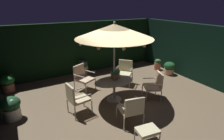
% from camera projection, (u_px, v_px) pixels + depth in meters
% --- Properties ---
extents(ground_plane, '(8.12, 7.34, 0.02)m').
position_uv_depth(ground_plane, '(122.00, 101.00, 6.29)').
color(ground_plane, brown).
extents(hedge_backdrop_rear, '(8.12, 0.30, 2.46)m').
position_uv_depth(hedge_backdrop_rear, '(85.00, 47.00, 8.73)').
color(hedge_backdrop_rear, black).
rests_on(hedge_backdrop_rear, ground_plane).
extents(hedge_backdrop_right, '(0.30, 7.34, 2.46)m').
position_uv_depth(hedge_backdrop_right, '(200.00, 54.00, 7.63)').
color(hedge_backdrop_right, black).
rests_on(hedge_backdrop_right, ground_plane).
extents(patio_dining_table, '(1.43, 0.95, 0.74)m').
position_uv_depth(patio_dining_table, '(114.00, 85.00, 6.19)').
color(patio_dining_table, '#B8B4A4').
rests_on(patio_dining_table, ground_plane).
extents(patio_umbrella, '(2.50, 2.50, 2.74)m').
position_uv_depth(patio_umbrella, '(114.00, 31.00, 5.54)').
color(patio_umbrella, '#B5B1A3').
rests_on(patio_umbrella, ground_plane).
extents(centerpiece_planter, '(0.34, 0.34, 0.43)m').
position_uv_depth(centerpiece_planter, '(115.00, 73.00, 6.15)').
color(centerpiece_planter, '#A56D43').
rests_on(centerpiece_planter, patio_dining_table).
extents(patio_chair_north, '(0.76, 0.80, 0.98)m').
position_uv_depth(patio_chair_north, '(155.00, 84.00, 6.32)').
color(patio_chair_north, '#BCB7AB').
rests_on(patio_chair_north, ground_plane).
extents(patio_chair_northeast, '(0.86, 0.86, 1.01)m').
position_uv_depth(patio_chair_northeast, '(125.00, 71.00, 7.49)').
color(patio_chair_northeast, '#B9B5AB').
rests_on(patio_chair_northeast, ground_plane).
extents(patio_chair_east, '(0.83, 0.83, 1.02)m').
position_uv_depth(patio_chair_east, '(82.00, 76.00, 6.95)').
color(patio_chair_east, '#B8ADAB').
rests_on(patio_chair_east, ground_plane).
extents(patio_chair_southeast, '(0.68, 0.64, 1.03)m').
position_uv_depth(patio_chair_southeast, '(76.00, 97.00, 5.36)').
color(patio_chair_southeast, '#B2B0AD').
rests_on(patio_chair_southeast, ground_plane).
extents(patio_chair_south, '(0.72, 0.73, 0.93)m').
position_uv_depth(patio_chair_south, '(132.00, 108.00, 4.91)').
color(patio_chair_south, '#B7AFA3').
rests_on(patio_chair_south, ground_plane).
extents(ottoman_footrest, '(0.57, 0.45, 0.40)m').
position_uv_depth(ottoman_footrest, '(147.00, 131.00, 4.31)').
color(ottoman_footrest, '#B7AEAA').
rests_on(ottoman_footrest, ground_plane).
extents(potted_plant_back_left, '(0.33, 0.33, 0.57)m').
position_uv_depth(potted_plant_back_left, '(158.00, 64.00, 9.21)').
color(potted_plant_back_left, '#B06043').
rests_on(potted_plant_back_left, ground_plane).
extents(potted_plant_front_corner, '(0.55, 0.55, 0.72)m').
position_uv_depth(potted_plant_front_corner, '(11.00, 107.00, 5.20)').
color(potted_plant_front_corner, beige).
rests_on(potted_plant_front_corner, ground_plane).
extents(potted_plant_left_far, '(0.56, 0.56, 0.67)m').
position_uv_depth(potted_plant_left_far, '(7.00, 83.00, 6.89)').
color(potted_plant_left_far, '#A1604D').
rests_on(potted_plant_left_far, ground_plane).
extents(potted_plant_right_near, '(0.50, 0.50, 0.70)m').
position_uv_depth(potted_plant_right_near, '(83.00, 67.00, 8.66)').
color(potted_plant_right_near, tan).
rests_on(potted_plant_right_near, ground_plane).
extents(potted_plant_back_center, '(0.52, 0.52, 0.62)m').
position_uv_depth(potted_plant_back_center, '(169.00, 68.00, 8.58)').
color(potted_plant_back_center, tan).
rests_on(potted_plant_back_center, ground_plane).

